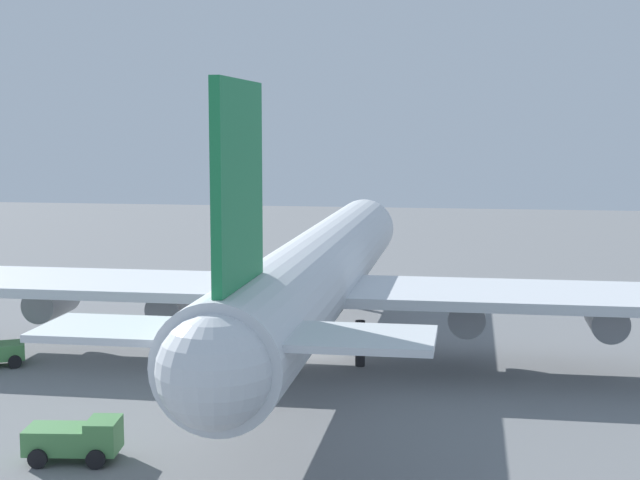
{
  "coord_description": "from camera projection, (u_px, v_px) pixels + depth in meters",
  "views": [
    {
      "loc": [
        -68.0,
        -10.93,
        17.04
      ],
      "look_at": [
        0.0,
        0.0,
        8.64
      ],
      "focal_mm": 52.78,
      "sensor_mm": 36.0,
      "label": 1
    }
  ],
  "objects": [
    {
      "name": "safety_cone_nose",
      "position": [
        381.0,
        286.0,
        98.28
      ],
      "size": [
        0.5,
        0.5,
        0.71
      ],
      "primitive_type": "cone",
      "color": "orange",
      "rests_on": "ground_plane"
    },
    {
      "name": "ground_plane",
      "position": [
        320.0,
        354.0,
        70.43
      ],
      "size": [
        255.73,
        255.73,
        0.0
      ],
      "primitive_type": "plane",
      "color": "slate"
    },
    {
      "name": "fuel_truck",
      "position": [
        76.0,
        439.0,
        47.96
      ],
      "size": [
        3.09,
        4.96,
        2.18
      ],
      "color": "#4C8C4C",
      "rests_on": "ground_plane"
    },
    {
      "name": "cargo_airplane",
      "position": [
        319.0,
        273.0,
        69.37
      ],
      "size": [
        63.93,
        55.11,
        19.2
      ],
      "color": "silver",
      "rests_on": "ground_plane"
    }
  ]
}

